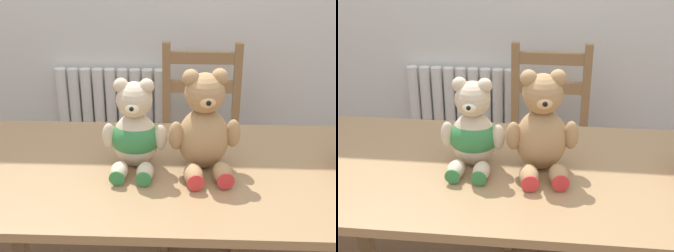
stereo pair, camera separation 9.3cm
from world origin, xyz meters
The scene contains 5 objects.
radiator centered at (-0.39, 1.42, 0.36)m, with size 0.62×0.10×0.78m.
dining_table centered at (0.00, 0.38, 0.66)m, with size 1.56×0.75×0.76m.
wooden_chair_behind centered at (0.11, 1.12, 0.48)m, with size 0.40×0.40×0.98m.
teddy_bear_left centered at (-0.14, 0.39, 0.89)m, with size 0.22×0.22×0.31m.
teddy_bear_right centered at (0.09, 0.39, 0.91)m, with size 0.25×0.26×0.35m.
Camera 1 is at (0.03, -1.01, 1.56)m, focal length 50.00 mm.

